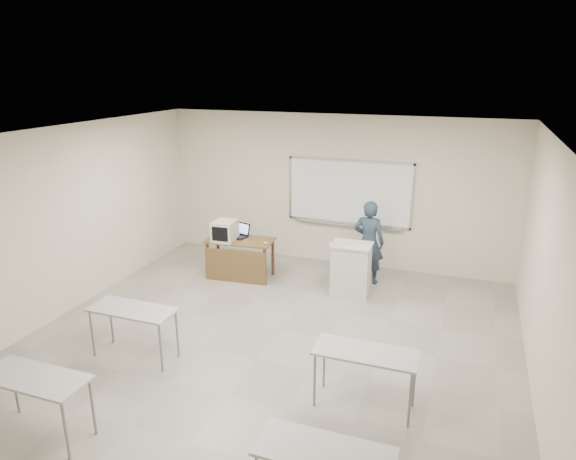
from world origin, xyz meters
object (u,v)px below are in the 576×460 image
at_px(whiteboard, 349,193).
at_px(laptop, 239,234).
at_px(podium, 351,270).
at_px(presenter, 369,242).
at_px(crt_monitor, 225,231).
at_px(mouse, 266,243).
at_px(keyboard, 342,244).
at_px(instructor_desk, 238,253).

relative_size(whiteboard, laptop, 7.32).
distance_m(podium, presenter, 0.76).
bearing_deg(laptop, crt_monitor, -104.24).
distance_m(mouse, keyboard, 1.49).
relative_size(laptop, mouse, 3.83).
bearing_deg(crt_monitor, keyboard, -5.14).
bearing_deg(whiteboard, laptop, -146.70).
height_order(podium, presenter, presenter).
bearing_deg(crt_monitor, podium, -2.15).
relative_size(instructor_desk, crt_monitor, 2.72).
xyz_separation_m(podium, mouse, (-1.62, 0.03, 0.29)).
height_order(instructor_desk, mouse, mouse).
xyz_separation_m(crt_monitor, mouse, (0.80, 0.06, -0.17)).
xyz_separation_m(whiteboard, mouse, (-1.19, -1.44, -0.71)).
bearing_deg(crt_monitor, mouse, 1.35).
xyz_separation_m(whiteboard, laptop, (-1.84, -1.21, -0.67)).
relative_size(whiteboard, presenter, 1.58).
xyz_separation_m(keyboard, presenter, (0.31, 0.80, -0.18)).
distance_m(whiteboard, presenter, 1.20).
distance_m(instructor_desk, crt_monitor, 0.49).
bearing_deg(whiteboard, mouse, -129.77).
bearing_deg(presenter, mouse, 23.92).
bearing_deg(presenter, podium, 80.61).
relative_size(whiteboard, keyboard, 5.95).
bearing_deg(presenter, crt_monitor, 19.19).
height_order(keyboard, presenter, presenter).
relative_size(instructor_desk, presenter, 0.80).
height_order(crt_monitor, presenter, presenter).
height_order(whiteboard, presenter, whiteboard).
bearing_deg(keyboard, mouse, 160.15).
bearing_deg(laptop, mouse, -5.15).
bearing_deg(podium, laptop, 171.54).
bearing_deg(mouse, crt_monitor, -164.73).
bearing_deg(laptop, presenter, 23.75).
distance_m(whiteboard, laptop, 2.31).
distance_m(laptop, presenter, 2.46).
bearing_deg(whiteboard, presenter, -53.52).
bearing_deg(laptop, podium, 7.40).
bearing_deg(presenter, whiteboard, -49.62).
bearing_deg(instructor_desk, podium, -4.54).
bearing_deg(instructor_desk, laptop, 105.94).
height_order(whiteboard, crt_monitor, whiteboard).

